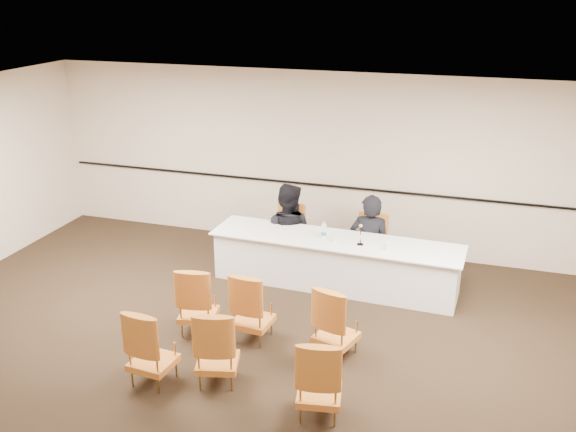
# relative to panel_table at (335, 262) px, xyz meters

# --- Properties ---
(floor) EXTENTS (10.00, 10.00, 0.00)m
(floor) POSITION_rel_panel_table_xyz_m (-0.48, -2.50, -0.38)
(floor) COLOR black
(floor) RESTS_ON ground
(ceiling) EXTENTS (10.00, 10.00, 0.00)m
(ceiling) POSITION_rel_panel_table_xyz_m (-0.48, -2.50, 2.62)
(ceiling) COLOR white
(ceiling) RESTS_ON ground
(wall_back) EXTENTS (10.00, 0.04, 3.00)m
(wall_back) POSITION_rel_panel_table_xyz_m (-0.48, 1.50, 1.12)
(wall_back) COLOR beige
(wall_back) RESTS_ON ground
(wall_rail) EXTENTS (9.80, 0.04, 0.03)m
(wall_rail) POSITION_rel_panel_table_xyz_m (-0.48, 1.46, 0.72)
(wall_rail) COLOR black
(wall_rail) RESTS_ON wall_back
(panel_table) EXTENTS (3.78, 1.01, 0.75)m
(panel_table) POSITION_rel_panel_table_xyz_m (0.00, 0.00, 0.00)
(panel_table) COLOR white
(panel_table) RESTS_ON ground
(panelist_main) EXTENTS (0.65, 0.43, 1.78)m
(panelist_main) POSITION_rel_panel_table_xyz_m (0.42, 0.54, 0.06)
(panelist_main) COLOR black
(panelist_main) RESTS_ON ground
(panelist_main_chair) EXTENTS (0.52, 0.52, 0.95)m
(panelist_main_chair) POSITION_rel_panel_table_xyz_m (0.42, 0.54, 0.10)
(panelist_main_chair) COLOR #B47020
(panelist_main_chair) RESTS_ON ground
(panelist_second) EXTENTS (0.91, 0.73, 1.80)m
(panelist_second) POSITION_rel_panel_table_xyz_m (-0.94, 0.59, 0.07)
(panelist_second) COLOR black
(panelist_second) RESTS_ON ground
(panelist_second_chair) EXTENTS (0.52, 0.52, 0.95)m
(panelist_second_chair) POSITION_rel_panel_table_xyz_m (-0.94, 0.59, 0.10)
(panelist_second_chair) COLOR #B47020
(panelist_second_chair) RESTS_ON ground
(papers) EXTENTS (0.32, 0.25, 0.00)m
(papers) POSITION_rel_panel_table_xyz_m (0.47, -0.09, 0.38)
(papers) COLOR white
(papers) RESTS_ON panel_table
(microphone) EXTENTS (0.13, 0.21, 0.27)m
(microphone) POSITION_rel_panel_table_xyz_m (0.39, -0.10, 0.51)
(microphone) COLOR black
(microphone) RESTS_ON panel_table
(water_bottle) EXTENTS (0.10, 0.10, 0.25)m
(water_bottle) POSITION_rel_panel_table_xyz_m (-0.18, 0.01, 0.50)
(water_bottle) COLOR teal
(water_bottle) RESTS_ON panel_table
(drinking_glass) EXTENTS (0.07, 0.07, 0.10)m
(drinking_glass) POSITION_rel_panel_table_xyz_m (0.01, -0.11, 0.43)
(drinking_glass) COLOR silver
(drinking_glass) RESTS_ON panel_table
(coffee_cup) EXTENTS (0.10, 0.10, 0.12)m
(coffee_cup) POSITION_rel_panel_table_xyz_m (0.81, -0.17, 0.44)
(coffee_cup) COLOR white
(coffee_cup) RESTS_ON panel_table
(aud_chair_front_left) EXTENTS (0.58, 0.58, 0.95)m
(aud_chair_front_left) POSITION_rel_panel_table_xyz_m (-1.37, -1.87, 0.10)
(aud_chair_front_left) COLOR #B47020
(aud_chair_front_left) RESTS_ON ground
(aud_chair_front_mid) EXTENTS (0.54, 0.54, 0.95)m
(aud_chair_front_mid) POSITION_rel_panel_table_xyz_m (-0.63, -1.82, 0.10)
(aud_chair_front_mid) COLOR #B47020
(aud_chair_front_mid) RESTS_ON ground
(aud_chair_front_right) EXTENTS (0.62, 0.62, 0.95)m
(aud_chair_front_right) POSITION_rel_panel_table_xyz_m (0.48, -1.87, 0.10)
(aud_chair_front_right) COLOR #B47020
(aud_chair_front_right) RESTS_ON ground
(aud_chair_back_left) EXTENTS (0.54, 0.54, 0.95)m
(aud_chair_back_left) POSITION_rel_panel_table_xyz_m (-1.38, -3.05, 0.10)
(aud_chair_back_left) COLOR #B47020
(aud_chair_back_left) RESTS_ON ground
(aud_chair_back_mid) EXTENTS (0.61, 0.61, 0.95)m
(aud_chair_back_mid) POSITION_rel_panel_table_xyz_m (-0.68, -2.83, 0.10)
(aud_chair_back_mid) COLOR #B47020
(aud_chair_back_mid) RESTS_ON ground
(aud_chair_back_right) EXTENTS (0.58, 0.58, 0.95)m
(aud_chair_back_right) POSITION_rel_panel_table_xyz_m (0.59, -3.06, 0.10)
(aud_chair_back_right) COLOR #B47020
(aud_chair_back_right) RESTS_ON ground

